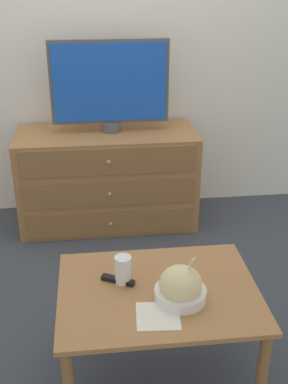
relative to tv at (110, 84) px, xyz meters
name	(u,v)px	position (x,y,z in m)	size (l,w,h in m)	color
ground_plane	(100,204)	(-0.09, 0.23, -0.92)	(12.00, 12.00, 0.00)	#383D47
wall_back	(91,14)	(-0.09, 0.26, 0.38)	(12.00, 0.05, 2.60)	white
dresser	(108,178)	(-0.03, -0.03, -0.61)	(1.13, 0.48, 0.63)	#9E6B3D
tv	(110,84)	(0.00, 0.00, 0.00)	(0.72, 0.12, 0.56)	#515156
coffee_table	(158,303)	(0.10, -1.41, -0.55)	(0.77, 0.59, 0.44)	#9E6B3D
takeout_bowl	(181,287)	(0.18, -1.48, -0.43)	(0.20, 0.20, 0.18)	silver
drink_cup	(123,271)	(-0.03, -1.34, -0.43)	(0.07, 0.07, 0.11)	beige
napkin	(158,316)	(0.08, -1.57, -0.48)	(0.17, 0.17, 0.00)	silver
remote_control	(118,280)	(-0.05, -1.35, -0.47)	(0.13, 0.09, 0.02)	black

